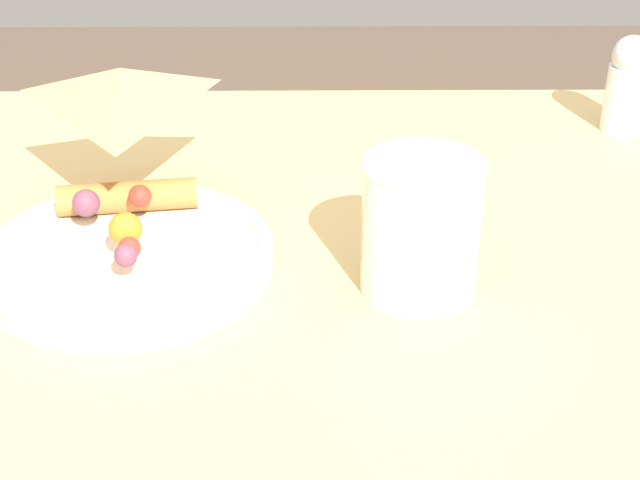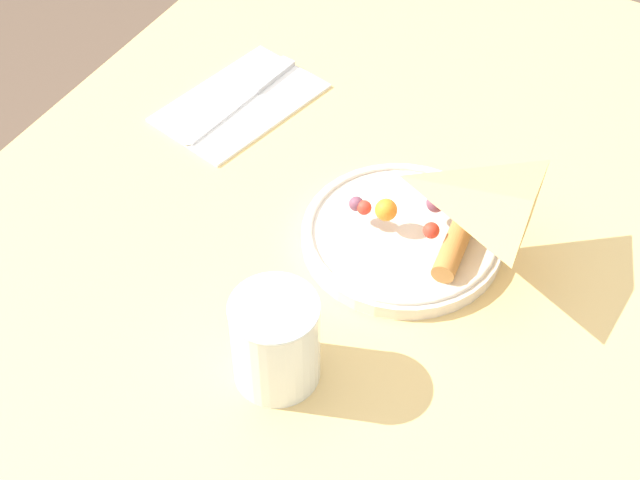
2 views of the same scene
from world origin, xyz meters
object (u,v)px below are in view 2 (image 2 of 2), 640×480
Objects in this scene: milk_glass at (276,344)px; napkin_folded at (240,103)px; dining_table at (314,332)px; plate_pizza at (403,232)px; butter_knife at (245,96)px.

milk_glass is 0.45× the size of napkin_folded.
dining_table is at bearing 48.06° from napkin_folded.
plate_pizza is 0.29m from napkin_folded.
napkin_folded is (-0.19, -0.21, 0.11)m from dining_table.
milk_glass is 0.40m from napkin_folded.
dining_table is 13.17× the size of milk_glass.
milk_glass is (0.13, 0.03, 0.15)m from dining_table.
butter_knife is at bearing -133.56° from dining_table.
butter_knife is (-0.20, -0.21, 0.11)m from dining_table.
dining_table is 6.08× the size of plate_pizza.
plate_pizza is 0.97× the size of napkin_folded.
butter_knife is (-0.33, -0.24, -0.04)m from milk_glass.
napkin_folded is at bearing 0.00° from butter_knife.
plate_pizza is 1.07× the size of butter_knife.
dining_table is 0.16m from plate_pizza.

